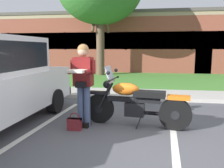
{
  "coord_description": "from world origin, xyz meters",
  "views": [
    {
      "loc": [
        -0.1,
        -3.92,
        1.62
      ],
      "look_at": [
        -0.87,
        0.95,
        0.85
      ],
      "focal_mm": 36.82,
      "sensor_mm": 36.0,
      "label": 1
    }
  ],
  "objects": [
    {
      "name": "brick_building",
      "position": [
        -1.55,
        16.94,
        2.03
      ],
      "size": [
        24.3,
        12.01,
        4.05
      ],
      "color": "brown",
      "rests_on": "ground"
    },
    {
      "name": "motorcycle",
      "position": [
        -0.26,
        0.75,
        0.49
      ],
      "size": [
        2.24,
        0.82,
        1.26
      ],
      "color": "black",
      "rests_on": "ground"
    },
    {
      "name": "stall_stripe_0",
      "position": [
        -2.31,
        0.2,
        0.0
      ],
      "size": [
        0.42,
        4.4,
        0.01
      ],
      "primitive_type": "cube",
      "rotation": [
        0.0,
        0.0,
        -0.07
      ],
      "color": "silver",
      "rests_on": "ground"
    },
    {
      "name": "hedge_left",
      "position": [
        -2.0,
        11.87,
        0.65
      ],
      "size": [
        2.65,
        0.9,
        1.24
      ],
      "color": "#286028",
      "rests_on": "ground"
    },
    {
      "name": "stall_stripe_1",
      "position": [
        0.4,
        0.2,
        0.0
      ],
      "size": [
        0.42,
        4.4,
        0.01
      ],
      "primitive_type": "cube",
      "rotation": [
        0.0,
        0.0,
        -0.07
      ],
      "color": "silver",
      "rests_on": "ground"
    },
    {
      "name": "ground_plane",
      "position": [
        0.0,
        0.0,
        0.0
      ],
      "size": [
        140.0,
        140.0,
        0.0
      ],
      "primitive_type": "plane",
      "color": "#4C4C51"
    },
    {
      "name": "grass_lawn",
      "position": [
        0.0,
        8.15,
        0.03
      ],
      "size": [
        60.0,
        6.64,
        0.06
      ],
      "primitive_type": "cube",
      "color": "#478433",
      "rests_on": "ground"
    },
    {
      "name": "handbag",
      "position": [
        -1.53,
        0.3,
        0.14
      ],
      "size": [
        0.28,
        0.13,
        0.36
      ],
      "color": "maroon",
      "rests_on": "ground"
    },
    {
      "name": "curb_strip",
      "position": [
        0.0,
        3.23,
        0.06
      ],
      "size": [
        60.0,
        0.2,
        0.12
      ],
      "primitive_type": "cube",
      "color": "#B7B2A8",
      "rests_on": "ground"
    },
    {
      "name": "rider_person",
      "position": [
        -1.41,
        0.56,
        1.01
      ],
      "size": [
        0.53,
        0.6,
        1.7
      ],
      "color": "black",
      "rests_on": "ground"
    },
    {
      "name": "hedge_center_left",
      "position": [
        1.96,
        11.87,
        0.65
      ],
      "size": [
        2.66,
        0.9,
        1.24
      ],
      "color": "#286028",
      "rests_on": "ground"
    },
    {
      "name": "concrete_walk",
      "position": [
        0.0,
        4.08,
        0.04
      ],
      "size": [
        60.0,
        1.5,
        0.08
      ],
      "primitive_type": "cube",
      "color": "#B7B2A8",
      "rests_on": "ground"
    }
  ]
}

